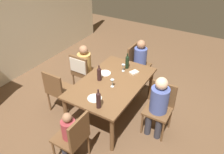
{
  "coord_description": "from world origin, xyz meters",
  "views": [
    {
      "loc": [
        -2.92,
        -1.74,
        3.09
      ],
      "look_at": [
        0.0,
        0.0,
        0.85
      ],
      "focal_mm": 36.16,
      "sensor_mm": 36.0,
      "label": 1
    }
  ],
  "objects_px": {
    "dining_table": "(112,85)",
    "chair_near": "(160,105)",
    "wine_bottle_dark_red": "(99,74)",
    "dinner_plate_host": "(95,98)",
    "chair_left_end": "(74,136)",
    "chair_far_left": "(58,89)",
    "chair_far_right": "(81,69)",
    "wine_bottle_tall_green": "(127,62)",
    "wine_bottle_short_olive": "(99,100)",
    "wine_glass_near_left": "(123,66)",
    "person_man_guest": "(85,64)",
    "person_man_bearded": "(141,59)",
    "person_child_small": "(68,132)",
    "person_woman_host": "(158,103)",
    "wine_glass_centre": "(112,82)",
    "chair_right_end": "(136,62)",
    "dinner_plate_guest_left": "(105,73)",
    "handbag": "(74,94)"
  },
  "relations": [
    {
      "from": "person_woman_host",
      "to": "wine_bottle_short_olive",
      "type": "xyz_separation_m",
      "value": [
        -0.69,
        0.73,
        0.24
      ]
    },
    {
      "from": "chair_right_end",
      "to": "dinner_plate_guest_left",
      "type": "height_order",
      "value": "chair_right_end"
    },
    {
      "from": "person_woman_host",
      "to": "dinner_plate_guest_left",
      "type": "relative_size",
      "value": 4.98
    },
    {
      "from": "dining_table",
      "to": "chair_near",
      "type": "xyz_separation_m",
      "value": [
        0.09,
        -0.92,
        -0.14
      ]
    },
    {
      "from": "handbag",
      "to": "wine_bottle_short_olive",
      "type": "bearing_deg",
      "value": -121.57
    },
    {
      "from": "chair_left_end",
      "to": "wine_bottle_dark_red",
      "type": "xyz_separation_m",
      "value": [
        1.16,
        0.31,
        0.35
      ]
    },
    {
      "from": "chair_far_left",
      "to": "person_child_small",
      "type": "relative_size",
      "value": 0.98
    },
    {
      "from": "dinner_plate_host",
      "to": "chair_left_end",
      "type": "bearing_deg",
      "value": -173.22
    },
    {
      "from": "person_man_bearded",
      "to": "handbag",
      "type": "relative_size",
      "value": 3.91
    },
    {
      "from": "chair_far_right",
      "to": "dinner_plate_host",
      "type": "bearing_deg",
      "value": -41.96
    },
    {
      "from": "wine_bottle_dark_red",
      "to": "wine_bottle_short_olive",
      "type": "height_order",
      "value": "wine_bottle_short_olive"
    },
    {
      "from": "wine_bottle_dark_red",
      "to": "handbag",
      "type": "xyz_separation_m",
      "value": [
        0.04,
        0.69,
        -0.78
      ]
    },
    {
      "from": "dinner_plate_host",
      "to": "person_man_guest",
      "type": "bearing_deg",
      "value": 43.33
    },
    {
      "from": "chair_left_end",
      "to": "wine_glass_near_left",
      "type": "height_order",
      "value": "chair_left_end"
    },
    {
      "from": "person_man_bearded",
      "to": "dinner_plate_host",
      "type": "relative_size",
      "value": 4.58
    },
    {
      "from": "dining_table",
      "to": "person_child_small",
      "type": "height_order",
      "value": "person_child_small"
    },
    {
      "from": "chair_far_left",
      "to": "person_woman_host",
      "type": "xyz_separation_m",
      "value": [
        0.45,
        -1.84,
        0.12
      ]
    },
    {
      "from": "dining_table",
      "to": "wine_glass_near_left",
      "type": "distance_m",
      "value": 0.47
    },
    {
      "from": "chair_left_end",
      "to": "dinner_plate_guest_left",
      "type": "distance_m",
      "value": 1.46
    },
    {
      "from": "dining_table",
      "to": "chair_near",
      "type": "distance_m",
      "value": 0.93
    },
    {
      "from": "dining_table",
      "to": "chair_left_end",
      "type": "xyz_separation_m",
      "value": [
        -1.24,
        -0.09,
        -0.14
      ]
    },
    {
      "from": "handbag",
      "to": "person_woman_host",
      "type": "bearing_deg",
      "value": -89.69
    },
    {
      "from": "chair_left_end",
      "to": "dinner_plate_host",
      "type": "relative_size",
      "value": 3.85
    },
    {
      "from": "person_woman_host",
      "to": "wine_bottle_tall_green",
      "type": "xyz_separation_m",
      "value": [
        0.59,
        0.91,
        0.24
      ]
    },
    {
      "from": "chair_right_end",
      "to": "wine_bottle_tall_green",
      "type": "relative_size",
      "value": 2.88
    },
    {
      "from": "chair_far_left",
      "to": "person_child_small",
      "type": "distance_m",
      "value": 1.18
    },
    {
      "from": "chair_far_right",
      "to": "person_woman_host",
      "type": "xyz_separation_m",
      "value": [
        -0.29,
        -1.84,
        0.06
      ]
    },
    {
      "from": "wine_bottle_dark_red",
      "to": "person_child_small",
      "type": "bearing_deg",
      "value": -170.09
    },
    {
      "from": "wine_bottle_dark_red",
      "to": "dinner_plate_host",
      "type": "xyz_separation_m",
      "value": [
        -0.5,
        -0.24,
        -0.13
      ]
    },
    {
      "from": "chair_far_left",
      "to": "chair_far_right",
      "type": "bearing_deg",
      "value": 90.0
    },
    {
      "from": "chair_left_end",
      "to": "wine_bottle_tall_green",
      "type": "height_order",
      "value": "wine_bottle_tall_green"
    },
    {
      "from": "person_child_small",
      "to": "wine_bottle_tall_green",
      "type": "height_order",
      "value": "wine_bottle_tall_green"
    },
    {
      "from": "chair_left_end",
      "to": "dinner_plate_guest_left",
      "type": "bearing_deg",
      "value": 13.93
    },
    {
      "from": "person_child_small",
      "to": "person_woman_host",
      "type": "bearing_deg",
      "value": -37.9
    },
    {
      "from": "wine_bottle_tall_green",
      "to": "wine_glass_near_left",
      "type": "distance_m",
      "value": 0.15
    },
    {
      "from": "chair_far_left",
      "to": "wine_glass_centre",
      "type": "bearing_deg",
      "value": 18.86
    },
    {
      "from": "chair_left_end",
      "to": "person_man_bearded",
      "type": "height_order",
      "value": "person_man_bearded"
    },
    {
      "from": "chair_near",
      "to": "dinner_plate_host",
      "type": "distance_m",
      "value": 1.15
    },
    {
      "from": "wine_bottle_tall_green",
      "to": "wine_glass_near_left",
      "type": "bearing_deg",
      "value": 174.55
    },
    {
      "from": "chair_near",
      "to": "wine_bottle_dark_red",
      "type": "xyz_separation_m",
      "value": [
        -0.16,
        1.15,
        0.35
      ]
    },
    {
      "from": "dining_table",
      "to": "chair_right_end",
      "type": "distance_m",
      "value": 1.25
    },
    {
      "from": "wine_bottle_tall_green",
      "to": "wine_bottle_short_olive",
      "type": "distance_m",
      "value": 1.3
    },
    {
      "from": "chair_right_end",
      "to": "wine_bottle_tall_green",
      "type": "bearing_deg",
      "value": 8.26
    },
    {
      "from": "chair_far_right",
      "to": "wine_glass_near_left",
      "type": "xyz_separation_m",
      "value": [
        0.17,
        -0.92,
        0.26
      ]
    },
    {
      "from": "chair_near",
      "to": "person_woman_host",
      "type": "relative_size",
      "value": 0.81
    },
    {
      "from": "wine_glass_centre",
      "to": "dinner_plate_host",
      "type": "distance_m",
      "value": 0.46
    },
    {
      "from": "dining_table",
      "to": "handbag",
      "type": "height_order",
      "value": "dining_table"
    },
    {
      "from": "dinner_plate_host",
      "to": "handbag",
      "type": "distance_m",
      "value": 1.25
    },
    {
      "from": "dinner_plate_guest_left",
      "to": "dinner_plate_host",
      "type": "bearing_deg",
      "value": -159.98
    },
    {
      "from": "person_man_guest",
      "to": "dinner_plate_guest_left",
      "type": "bearing_deg",
      "value": -20.44
    }
  ]
}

